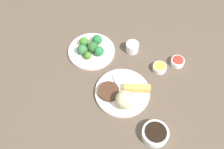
{
  "coord_description": "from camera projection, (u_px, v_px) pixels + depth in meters",
  "views": [
    {
      "loc": [
        -0.37,
        -0.45,
        1.02
      ],
      "look_at": [
        0.01,
        0.07,
        0.06
      ],
      "focal_mm": 39.68,
      "sensor_mm": 36.0,
      "label": 1
    }
  ],
  "objects": [
    {
      "name": "tabletop",
      "position": [
        120.0,
        91.0,
        1.16
      ],
      "size": [
        2.2,
        2.2,
        0.02
      ],
      "primitive_type": "cube",
      "color": "brown",
      "rests_on": "ground"
    },
    {
      "name": "main_plate",
      "position": [
        123.0,
        92.0,
        1.14
      ],
      "size": [
        0.25,
        0.25,
        0.02
      ],
      "primitive_type": "cylinder",
      "color": "white",
      "rests_on": "tabletop"
    },
    {
      "name": "rice_scoop",
      "position": [
        125.0,
        100.0,
        1.06
      ],
      "size": [
        0.08,
        0.08,
        0.08
      ],
      "primitive_type": "sphere",
      "color": "#C0B985",
      "rests_on": "main_plate"
    },
    {
      "name": "spring_roll",
      "position": [
        137.0,
        88.0,
        1.12
      ],
      "size": [
        0.11,
        0.1,
        0.03
      ],
      "primitive_type": "cube",
      "rotation": [
        0.0,
        0.0,
        2.48
      ],
      "color": "gold",
      "rests_on": "main_plate"
    },
    {
      "name": "crab_rangoon_wonton",
      "position": [
        121.0,
        79.0,
        1.16
      ],
      "size": [
        0.08,
        0.08,
        0.01
      ],
      "primitive_type": "cube",
      "rotation": [
        0.0,
        0.0,
        -0.33
      ],
      "color": "beige",
      "rests_on": "main_plate"
    },
    {
      "name": "stir_fry_heap",
      "position": [
        108.0,
        91.0,
        1.12
      ],
      "size": [
        0.1,
        0.1,
        0.02
      ],
      "primitive_type": "cylinder",
      "color": "#442819",
      "rests_on": "main_plate"
    },
    {
      "name": "broccoli_plate",
      "position": [
        92.0,
        51.0,
        1.27
      ],
      "size": [
        0.24,
        0.24,
        0.01
      ],
      "primitive_type": "cylinder",
      "color": "white",
      "rests_on": "tabletop"
    },
    {
      "name": "broccoli_floret_0",
      "position": [
        93.0,
        47.0,
        1.25
      ],
      "size": [
        0.05,
        0.05,
        0.05
      ],
      "primitive_type": "sphere",
      "color": "#285823",
      "rests_on": "broccoli_plate"
    },
    {
      "name": "broccoli_floret_1",
      "position": [
        84.0,
        42.0,
        1.27
      ],
      "size": [
        0.05,
        0.05,
        0.05
      ],
      "primitive_type": "sphere",
      "color": "#377025",
      "rests_on": "broccoli_plate"
    },
    {
      "name": "broccoli_floret_2",
      "position": [
        88.0,
        55.0,
        1.22
      ],
      "size": [
        0.04,
        0.04,
        0.04
      ],
      "primitive_type": "sphere",
      "color": "#3C6F26",
      "rests_on": "broccoli_plate"
    },
    {
      "name": "broccoli_floret_3",
      "position": [
        97.0,
        40.0,
        1.27
      ],
      "size": [
        0.05,
        0.05,
        0.05
      ],
      "primitive_type": "sphere",
      "color": "#216031",
      "rests_on": "broccoli_plate"
    },
    {
      "name": "broccoli_floret_4",
      "position": [
        99.0,
        51.0,
        1.23
      ],
      "size": [
        0.05,
        0.05,
        0.05
      ],
      "primitive_type": "sphere",
      "color": "#246835",
      "rests_on": "broccoli_plate"
    },
    {
      "name": "broccoli_floret_5",
      "position": [
        82.0,
        50.0,
        1.24
      ],
      "size": [
        0.05,
        0.05,
        0.05
      ],
      "primitive_type": "sphere",
      "color": "#326437",
      "rests_on": "broccoli_plate"
    },
    {
      "name": "soy_sauce_bowl",
      "position": [
        155.0,
        134.0,
        1.01
      ],
      "size": [
        0.11,
        0.11,
        0.04
      ],
      "primitive_type": "cylinder",
      "color": "white",
      "rests_on": "tabletop"
    },
    {
      "name": "soy_sauce_bowl_liquid",
      "position": [
        156.0,
        132.0,
        1.0
      ],
      "size": [
        0.09,
        0.09,
        0.0
      ],
      "primitive_type": "cylinder",
      "color": "black",
      "rests_on": "soy_sauce_bowl"
    },
    {
      "name": "sauce_ramekin_hot_mustard",
      "position": [
        159.0,
        68.0,
        1.21
      ],
      "size": [
        0.07,
        0.07,
        0.03
      ],
      "primitive_type": "cylinder",
      "color": "white",
      "rests_on": "tabletop"
    },
    {
      "name": "sauce_ramekin_hot_mustard_liquid",
      "position": [
        160.0,
        66.0,
        1.19
      ],
      "size": [
        0.05,
        0.05,
        0.0
      ],
      "primitive_type": "cylinder",
      "color": "yellow",
      "rests_on": "sauce_ramekin_hot_mustard"
    },
    {
      "name": "sauce_ramekin_sweet_and_sour",
      "position": [
        177.0,
        62.0,
        1.23
      ],
      "size": [
        0.07,
        0.07,
        0.03
      ],
      "primitive_type": "cylinder",
      "color": "white",
      "rests_on": "tabletop"
    },
    {
      "name": "sauce_ramekin_sweet_and_sour_liquid",
      "position": [
        178.0,
        60.0,
        1.21
      ],
      "size": [
        0.05,
        0.05,
        0.0
      ],
      "primitive_type": "cylinder",
      "color": "red",
      "rests_on": "sauce_ramekin_sweet_and_sour"
    },
    {
      "name": "teacup",
      "position": [
        132.0,
        47.0,
        1.27
      ],
      "size": [
        0.06,
        0.06,
        0.05
      ],
      "primitive_type": "cylinder",
      "color": "white",
      "rests_on": "tabletop"
    }
  ]
}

